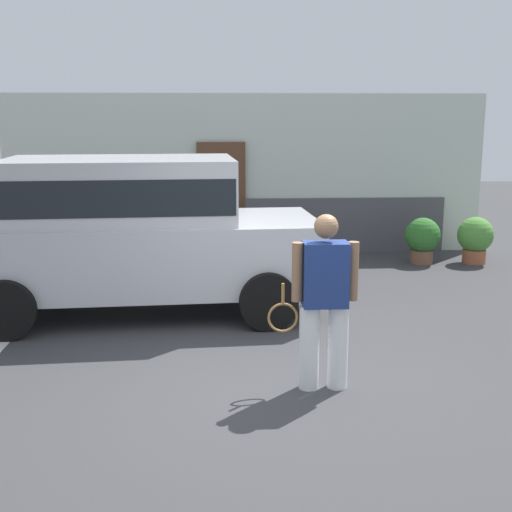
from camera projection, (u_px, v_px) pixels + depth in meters
The scene contains 7 objects.
ground_plane at pixel (277, 387), 6.52m from camera, with size 40.00×40.00×0.00m, color #38383A.
parking_stripe_0 at pixel (5, 342), 7.81m from camera, with size 0.12×4.40×0.01m, color silver.
house_frontage at pixel (246, 179), 12.72m from camera, with size 8.98×0.40×2.98m.
parked_suv at pixel (133, 228), 8.78m from camera, with size 4.71×2.39×2.05m.
tennis_player_man at pixel (324, 300), 6.33m from camera, with size 0.89×0.27×1.70m.
potted_plant_by_porch at pixel (422, 238), 11.86m from camera, with size 0.62×0.62×0.82m.
potted_plant_secondary at pixel (475, 238), 11.86m from camera, with size 0.63×0.63×0.83m.
Camera 1 is at (-0.56, -6.10, 2.59)m, focal length 47.10 mm.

